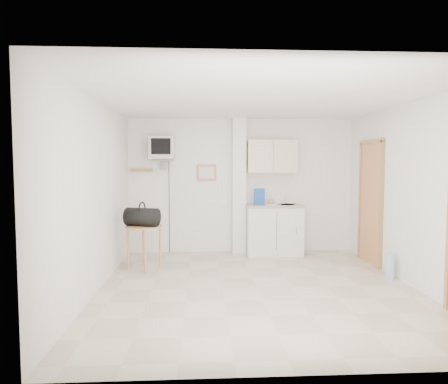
{
  "coord_description": "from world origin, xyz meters",
  "views": [
    {
      "loc": [
        -0.73,
        -5.23,
        1.66
      ],
      "look_at": [
        -0.41,
        0.6,
        1.25
      ],
      "focal_mm": 32.0,
      "sensor_mm": 36.0,
      "label": 1
    }
  ],
  "objects": [
    {
      "name": "room_envelope",
      "position": [
        0.24,
        0.09,
        1.54
      ],
      "size": [
        4.24,
        4.54,
        2.55
      ],
      "color": "white",
      "rests_on": "ground"
    },
    {
      "name": "kitchenette",
      "position": [
        0.57,
        2.0,
        0.8
      ],
      "size": [
        1.03,
        0.58,
        2.1
      ],
      "color": "silver",
      "rests_on": "ground"
    },
    {
      "name": "water_bottle",
      "position": [
        1.98,
        0.31,
        0.18
      ],
      "size": [
        0.13,
        0.13,
        0.4
      ],
      "color": "#9BB1D1",
      "rests_on": "ground"
    },
    {
      "name": "round_table",
      "position": [
        -1.65,
        1.05,
        0.59
      ],
      "size": [
        0.58,
        0.58,
        0.69
      ],
      "rotation": [
        0.0,
        0.0,
        0.2
      ],
      "color": "#A1753D",
      "rests_on": "ground"
    },
    {
      "name": "duffel_bag",
      "position": [
        -1.67,
        1.02,
        0.84
      ],
      "size": [
        0.58,
        0.43,
        0.38
      ],
      "rotation": [
        0.0,
        0.0,
        -0.32
      ],
      "color": "black",
      "rests_on": "round_table"
    },
    {
      "name": "crt_television",
      "position": [
        -1.45,
        2.02,
        1.94
      ],
      "size": [
        0.44,
        0.45,
        2.15
      ],
      "color": "slate",
      "rests_on": "ground"
    },
    {
      "name": "ground",
      "position": [
        0.0,
        0.0,
        0.0
      ],
      "size": [
        4.5,
        4.5,
        0.0
      ],
      "primitive_type": "plane",
      "color": "#C1B69D",
      "rests_on": "ground"
    }
  ]
}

